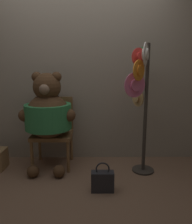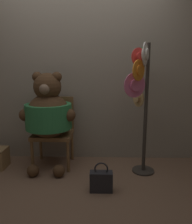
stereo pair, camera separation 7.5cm
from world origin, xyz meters
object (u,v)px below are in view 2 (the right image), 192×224
object	(u,v)px
hat_display_rack	(141,93)
handbag_on_ground	(101,181)
chair	(54,128)
teddy_bear	(48,113)

from	to	relation	value
hat_display_rack	handbag_on_ground	bearing A→B (deg)	-136.31
chair	teddy_bear	world-z (taller)	teddy_bear
hat_display_rack	chair	bearing A→B (deg)	166.80
hat_display_rack	handbag_on_ground	size ratio (longest dim) A/B	4.83
hat_display_rack	handbag_on_ground	xyz separation A→B (m)	(-0.48, -0.45, -0.90)
chair	handbag_on_ground	world-z (taller)	chair
chair	teddy_bear	bearing A→B (deg)	-100.30
hat_display_rack	handbag_on_ground	distance (m)	1.12
handbag_on_ground	hat_display_rack	bearing A→B (deg)	43.69
chair	hat_display_rack	distance (m)	1.27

